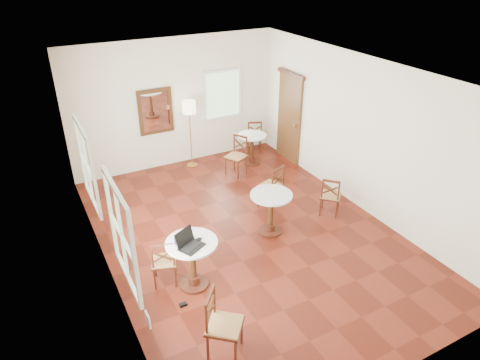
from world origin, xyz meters
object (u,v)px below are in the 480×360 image
(cafe_table_back, at_px, (252,146))
(chair_back_a, at_px, (254,136))
(laptop, at_px, (189,243))
(water_glass, at_px, (186,238))
(floor_lamp, at_px, (189,112))
(chair_near_a, at_px, (164,261))
(mouse, at_px, (199,239))
(power_adapter, at_px, (183,305))
(chair_near_b, at_px, (223,325))
(cafe_table_mid, at_px, (271,209))
(navy_mug, at_px, (177,241))
(cafe_table_near, at_px, (192,259))
(chair_mid_b, at_px, (330,196))
(chair_mid_a, at_px, (272,187))
(chair_back_b, at_px, (237,156))

(cafe_table_back, relative_size, chair_back_a, 0.87)
(laptop, relative_size, water_glass, 3.93)
(floor_lamp, bearing_deg, chair_near_a, -118.20)
(mouse, bearing_deg, laptop, -164.04)
(chair_back_a, height_order, power_adapter, chair_back_a)
(chair_near_b, height_order, chair_back_a, chair_near_b)
(cafe_table_mid, height_order, power_adapter, cafe_table_mid)
(navy_mug, bearing_deg, chair_near_a, 129.94)
(navy_mug, bearing_deg, cafe_table_near, -18.10)
(floor_lamp, distance_m, navy_mug, 4.32)
(cafe_table_mid, bearing_deg, chair_back_a, 65.06)
(chair_near_b, height_order, power_adapter, chair_near_b)
(laptop, relative_size, mouse, 4.34)
(cafe_table_mid, bearing_deg, mouse, -157.87)
(laptop, bearing_deg, chair_mid_b, -14.78)
(cafe_table_near, relative_size, cafe_table_back, 1.12)
(cafe_table_mid, bearing_deg, laptop, -158.00)
(cafe_table_mid, bearing_deg, chair_near_a, -169.33)
(chair_near_b, bearing_deg, chair_mid_a, -1.11)
(navy_mug, bearing_deg, floor_lamp, 65.16)
(chair_mid_a, xyz_separation_m, floor_lamp, (-0.70, 2.52, 0.91))
(chair_near_b, relative_size, laptop, 2.12)
(cafe_table_near, relative_size, chair_near_a, 1.00)
(cafe_table_mid, relative_size, chair_mid_a, 0.86)
(cafe_table_mid, relative_size, chair_back_a, 0.95)
(cafe_table_back, height_order, navy_mug, navy_mug)
(navy_mug, bearing_deg, cafe_table_back, 46.65)
(chair_back_a, distance_m, water_glass, 5.25)
(laptop, bearing_deg, chair_near_a, 102.43)
(floor_lamp, bearing_deg, power_adapter, -114.13)
(chair_near_a, distance_m, water_glass, 0.61)
(chair_near_b, xyz_separation_m, floor_lamp, (1.76, 5.32, 0.90))
(cafe_table_back, bearing_deg, chair_back_a, 56.01)
(power_adapter, bearing_deg, floor_lamp, 65.87)
(chair_mid_a, bearing_deg, laptop, 13.12)
(chair_near_b, relative_size, water_glass, 8.33)
(chair_mid_a, height_order, floor_lamp, floor_lamp)
(chair_back_b, height_order, navy_mug, navy_mug)
(water_glass, bearing_deg, power_adapter, -123.83)
(chair_mid_a, relative_size, mouse, 9.04)
(cafe_table_near, xyz_separation_m, chair_near_b, (-0.15, -1.35, -0.04))
(cafe_table_back, bearing_deg, navy_mug, -133.35)
(cafe_table_near, height_order, cafe_table_back, cafe_table_near)
(chair_back_b, relative_size, laptop, 2.05)
(floor_lamp, xyz_separation_m, power_adapter, (-1.93, -4.30, -1.36))
(chair_near_a, height_order, laptop, laptop)
(chair_mid_b, relative_size, power_adapter, 7.72)
(cafe_table_back, xyz_separation_m, laptop, (-3.03, -3.48, 0.44))
(cafe_table_near, relative_size, power_adapter, 7.81)
(cafe_table_near, distance_m, chair_near_a, 0.47)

